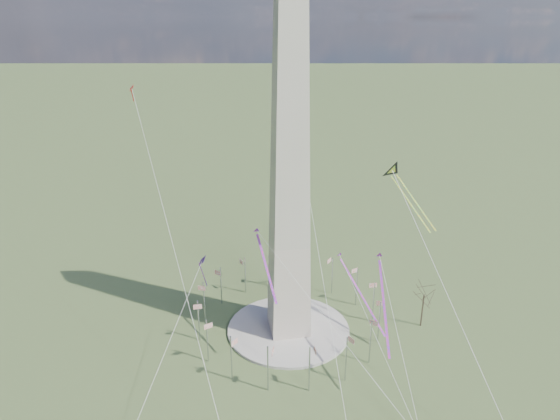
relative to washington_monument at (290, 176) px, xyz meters
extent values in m
plane|color=#42562B|center=(0.00, 0.00, -47.95)|extent=(2000.00, 2000.00, 0.00)
cylinder|color=#ADA59E|center=(0.00, 0.00, -47.55)|extent=(36.00, 36.00, 0.80)
cylinder|color=silver|center=(26.00, 0.00, -41.45)|extent=(0.36, 0.36, 13.00)
cube|color=#B53318|center=(26.00, 1.30, -36.15)|extent=(2.40, 0.08, 1.50)
cylinder|color=silver|center=(24.02, 9.95, -41.45)|extent=(0.36, 0.36, 13.00)
cube|color=#B53318|center=(23.52, 11.15, -36.15)|extent=(2.25, 0.99, 1.50)
cylinder|color=silver|center=(18.38, 18.38, -41.45)|extent=(0.36, 0.36, 13.00)
cube|color=#B53318|center=(17.47, 19.30, -36.15)|extent=(1.75, 1.75, 1.50)
cylinder|color=silver|center=(9.95, 24.02, -41.45)|extent=(0.36, 0.36, 13.00)
cube|color=#B53318|center=(8.75, 24.52, -36.15)|extent=(0.99, 2.25, 1.50)
cylinder|color=silver|center=(0.00, 26.00, -41.45)|extent=(0.36, 0.36, 13.00)
cube|color=#B53318|center=(-1.30, 26.00, -36.15)|extent=(0.08, 2.40, 1.50)
cylinder|color=silver|center=(-9.95, 24.02, -41.45)|extent=(0.36, 0.36, 13.00)
cube|color=#B53318|center=(-11.15, 23.52, -36.15)|extent=(0.99, 2.25, 1.50)
cylinder|color=silver|center=(-18.38, 18.38, -41.45)|extent=(0.36, 0.36, 13.00)
cube|color=#B53318|center=(-19.30, 17.47, -36.15)|extent=(1.75, 1.75, 1.50)
cylinder|color=silver|center=(-24.02, 9.95, -41.45)|extent=(0.36, 0.36, 13.00)
cube|color=#B53318|center=(-24.52, 8.75, -36.15)|extent=(2.25, 0.99, 1.50)
cylinder|color=silver|center=(-26.00, 0.00, -41.45)|extent=(0.36, 0.36, 13.00)
cube|color=#B53318|center=(-26.00, -1.30, -36.15)|extent=(2.40, 0.08, 1.50)
cylinder|color=silver|center=(-24.02, -9.95, -41.45)|extent=(0.36, 0.36, 13.00)
cube|color=#B53318|center=(-23.52, -11.15, -36.15)|extent=(2.25, 0.99, 1.50)
cylinder|color=silver|center=(-18.38, -18.38, -41.45)|extent=(0.36, 0.36, 13.00)
cube|color=#B53318|center=(-17.47, -19.30, -36.15)|extent=(1.75, 1.75, 1.50)
cylinder|color=silver|center=(-9.95, -24.02, -41.45)|extent=(0.36, 0.36, 13.00)
cube|color=#B53318|center=(-8.75, -24.52, -36.15)|extent=(0.99, 2.25, 1.50)
cylinder|color=silver|center=(0.00, -26.00, -41.45)|extent=(0.36, 0.36, 13.00)
cube|color=#B53318|center=(1.30, -26.00, -36.15)|extent=(0.08, 2.40, 1.50)
cylinder|color=silver|center=(9.95, -24.02, -41.45)|extent=(0.36, 0.36, 13.00)
cube|color=#B53318|center=(11.15, -23.52, -36.15)|extent=(0.99, 2.25, 1.50)
cylinder|color=silver|center=(18.38, -18.38, -41.45)|extent=(0.36, 0.36, 13.00)
cube|color=#B53318|center=(19.30, -17.47, -36.15)|extent=(1.75, 1.75, 1.50)
cylinder|color=silver|center=(24.02, -9.95, -41.45)|extent=(0.36, 0.36, 13.00)
cube|color=#B53318|center=(24.52, -8.75, -36.15)|extent=(2.25, 0.99, 1.50)
cylinder|color=#473A2B|center=(39.64, -4.69, -42.65)|extent=(0.43, 0.43, 10.61)
cube|color=#FFB50D|center=(35.44, -1.56, -9.13)|extent=(6.23, 15.53, 11.53)
cube|color=#FFB50D|center=(33.48, -2.30, -9.13)|extent=(6.23, 15.53, 11.53)
cube|color=#4C1D83|center=(-23.86, 9.99, -27.76)|extent=(2.34, 3.55, 2.75)
cube|color=#EF2542|center=(-23.86, 9.99, -32.31)|extent=(2.19, 3.03, 9.52)
cube|color=#EF2542|center=(19.57, -22.45, -28.07)|extent=(5.48, 22.10, 14.10)
cube|color=#EF2542|center=(-7.66, -8.27, -22.02)|extent=(2.77, 17.99, 11.31)
cube|color=#EF2542|center=(21.18, -2.62, -36.96)|extent=(7.61, 21.56, 14.09)
cube|color=red|center=(-40.93, 31.63, 19.39)|extent=(1.32, 2.02, 1.81)
cube|color=red|center=(-40.93, 31.63, 17.41)|extent=(0.65, 1.56, 4.15)
cube|color=silver|center=(7.61, 39.39, 21.04)|extent=(1.44, 2.16, 1.68)
cube|color=silver|center=(7.61, 39.39, 19.20)|extent=(1.03, 1.33, 3.86)
camera|label=1|loc=(-24.82, -122.43, 38.74)|focal=32.00mm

